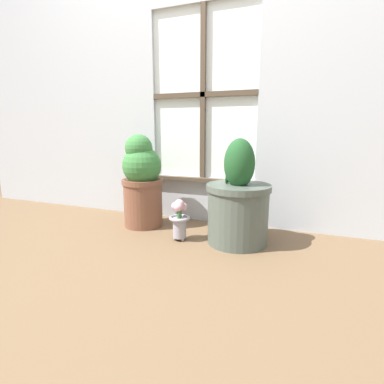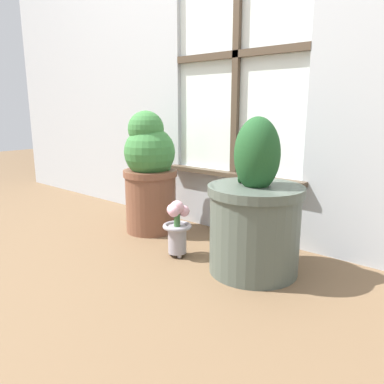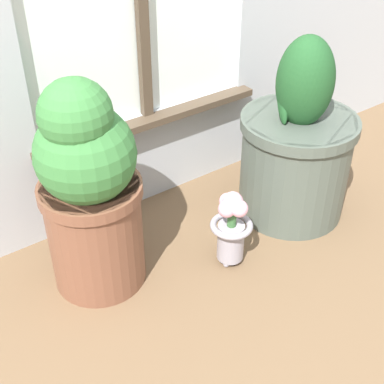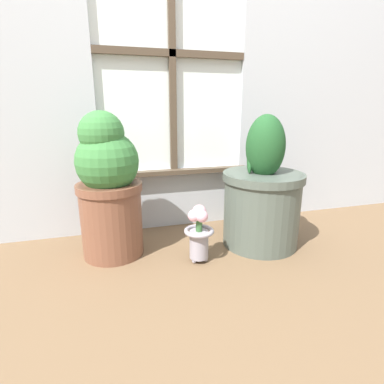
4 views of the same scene
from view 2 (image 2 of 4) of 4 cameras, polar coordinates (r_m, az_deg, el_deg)
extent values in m
plane|color=brown|center=(1.65, -7.30, -11.60)|extent=(10.00, 10.00, 0.00)
cube|color=#B2B7BC|center=(3.00, -15.82, 23.30)|extent=(1.80, 0.05, 2.50)
cube|color=#B2B7BC|center=(2.08, 6.46, -1.46)|extent=(0.79, 0.05, 0.34)
cube|color=white|center=(2.04, 7.25, 20.06)|extent=(0.79, 0.02, 1.20)
cube|color=#4C3D2D|center=(2.02, 6.79, 20.16)|extent=(0.04, 0.02, 1.20)
cube|color=#4C3D2D|center=(2.02, 6.79, 20.16)|extent=(0.79, 0.02, 0.04)
cube|color=#4C3D2D|center=(2.01, 5.85, 2.65)|extent=(0.85, 0.06, 0.02)
cylinder|color=brown|center=(2.09, -6.29, -1.30)|extent=(0.28, 0.28, 0.34)
cylinder|color=brown|center=(2.06, -6.40, 2.89)|extent=(0.29, 0.29, 0.03)
cylinder|color=#38281E|center=(2.06, -6.41, 3.22)|extent=(0.26, 0.26, 0.01)
sphere|color=#387538|center=(2.04, -6.48, 6.04)|extent=(0.28, 0.28, 0.28)
sphere|color=#387538|center=(2.04, -7.04, 9.52)|extent=(0.19, 0.19, 0.19)
ellipsoid|color=#387538|center=(1.98, -5.16, 5.44)|extent=(0.07, 0.21, 0.21)
cylinder|color=#4C564C|center=(1.58, 9.47, -5.62)|extent=(0.37, 0.37, 0.37)
cylinder|color=#4C564C|center=(1.54, 9.69, 0.28)|extent=(0.39, 0.39, 0.04)
cylinder|color=#38281E|center=(1.53, 9.71, 0.77)|extent=(0.34, 0.34, 0.01)
ellipsoid|color=#1E4C23|center=(1.51, 9.90, 5.65)|extent=(0.18, 0.18, 0.30)
ellipsoid|color=#1E4C23|center=(1.58, 8.36, 3.87)|extent=(0.08, 0.12, 0.16)
sphere|color=#99939E|center=(1.79, -1.56, -9.12)|extent=(0.02, 0.02, 0.02)
sphere|color=#99939E|center=(1.78, -3.24, -9.33)|extent=(0.02, 0.02, 0.02)
sphere|color=#99939E|center=(1.74, -1.94, -9.77)|extent=(0.02, 0.02, 0.02)
cylinder|color=#99939E|center=(1.75, -2.26, -7.22)|extent=(0.08, 0.08, 0.13)
torus|color=#99939E|center=(1.72, -2.28, -5.23)|extent=(0.13, 0.13, 0.02)
cylinder|color=#386633|center=(1.71, -2.29, -4.12)|extent=(0.03, 0.03, 0.07)
sphere|color=#DB9EAD|center=(1.70, -2.31, -2.35)|extent=(0.06, 0.06, 0.06)
sphere|color=#DB9EAD|center=(1.72, -1.24, -2.92)|extent=(0.05, 0.05, 0.05)
sphere|color=#DB9EAD|center=(1.72, -2.98, -2.68)|extent=(0.05, 0.05, 0.05)
sphere|color=#DB9EAD|center=(1.68, -2.80, -2.93)|extent=(0.05, 0.05, 0.05)
camera|label=1|loc=(0.61, -99.70, -0.64)|focal=28.00mm
camera|label=3|loc=(2.04, -45.70, 23.33)|focal=50.00mm
camera|label=4|loc=(1.49, -48.99, 8.22)|focal=28.00mm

